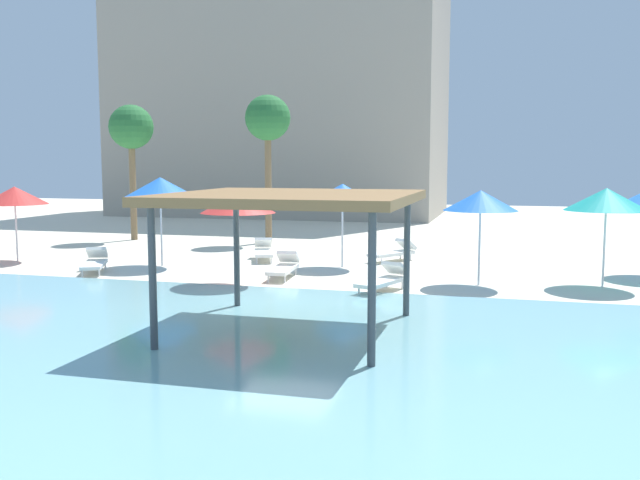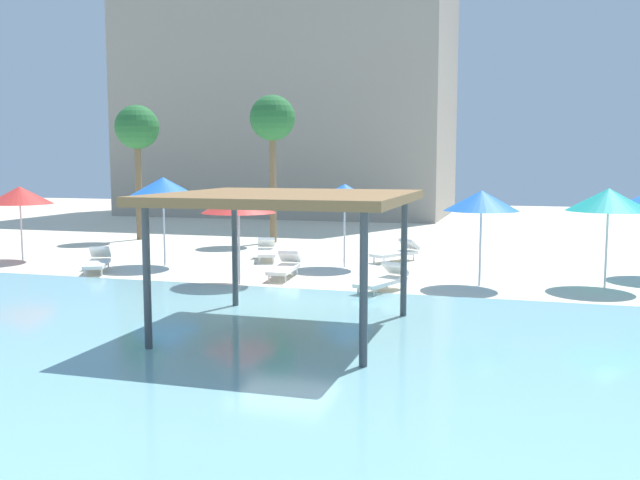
{
  "view_description": "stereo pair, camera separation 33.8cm",
  "coord_description": "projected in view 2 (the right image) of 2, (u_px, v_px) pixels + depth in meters",
  "views": [
    {
      "loc": [
        5.27,
        -16.08,
        3.41
      ],
      "look_at": [
        0.34,
        2.0,
        1.3
      ],
      "focal_mm": 39.27,
      "sensor_mm": 36.0,
      "label": 1
    },
    {
      "loc": [
        5.59,
        -15.99,
        3.41
      ],
      "look_at": [
        0.34,
        2.0,
        1.3
      ],
      "focal_mm": 39.27,
      "sensor_mm": 36.0,
      "label": 2
    }
  ],
  "objects": [
    {
      "name": "shade_pavilion",
      "position": [
        288.0,
        201.0,
        13.71
      ],
      "size": [
        4.68,
        4.68,
        2.79
      ],
      "color": "#42474C",
      "rests_on": "ground"
    },
    {
      "name": "lounge_chair_3",
      "position": [
        98.0,
        261.0,
        21.69
      ],
      "size": [
        1.35,
        1.97,
        0.74
      ],
      "rotation": [
        0.0,
        0.0,
        -1.13
      ],
      "color": "white",
      "rests_on": "ground"
    },
    {
      "name": "lounge_chair_2",
      "position": [
        397.0,
        252.0,
        23.97
      ],
      "size": [
        1.55,
        1.91,
        0.74
      ],
      "rotation": [
        0.0,
        0.0,
        -2.16
      ],
      "color": "white",
      "rests_on": "ground"
    },
    {
      "name": "lagoon_water",
      "position": [
        185.0,
        357.0,
        12.18
      ],
      "size": [
        44.0,
        13.5,
        0.04
      ],
      "primitive_type": "cube",
      "color": "#7AB7C1",
      "rests_on": "ground"
    },
    {
      "name": "palm_tree_0",
      "position": [
        137.0,
        130.0,
        30.23
      ],
      "size": [
        1.9,
        1.9,
        5.84
      ],
      "color": "brown",
      "rests_on": "ground"
    },
    {
      "name": "beach_umbrella_blue_7",
      "position": [
        163.0,
        187.0,
        22.73
      ],
      "size": [
        2.31,
        2.31,
        2.9
      ],
      "color": "silver",
      "rests_on": "ground"
    },
    {
      "name": "ground_plane",
      "position": [
        284.0,
        301.0,
        17.19
      ],
      "size": [
        80.0,
        80.0,
        0.0
      ],
      "primitive_type": "plane",
      "color": "beige"
    },
    {
      "name": "beach_umbrella_blue_3",
      "position": [
        481.0,
        201.0,
        19.04
      ],
      "size": [
        2.03,
        2.03,
        2.63
      ],
      "color": "silver",
      "rests_on": "ground"
    },
    {
      "name": "beach_umbrella_red_1",
      "position": [
        20.0,
        195.0,
        23.97
      ],
      "size": [
        2.21,
        2.21,
        2.56
      ],
      "color": "silver",
      "rests_on": "ground"
    },
    {
      "name": "lounge_chair_6",
      "position": [
        285.0,
        266.0,
        20.61
      ],
      "size": [
        0.76,
        1.94,
        0.74
      ],
      "rotation": [
        0.0,
        0.0,
        -1.48
      ],
      "color": "white",
      "rests_on": "ground"
    },
    {
      "name": "hotel_block_0",
      "position": [
        292.0,
        78.0,
        45.55
      ],
      "size": [
        20.31,
        11.1,
        17.64
      ],
      "primitive_type": "cube",
      "color": "#9E9384",
      "rests_on": "ground"
    },
    {
      "name": "lounge_chair_1",
      "position": [
        384.0,
        279.0,
        18.38
      ],
      "size": [
        1.21,
        1.99,
        0.74
      ],
      "rotation": [
        0.0,
        0.0,
        -1.92
      ],
      "color": "white",
      "rests_on": "ground"
    },
    {
      "name": "beach_umbrella_red_5",
      "position": [
        238.0,
        203.0,
        19.31
      ],
      "size": [
        2.08,
        2.08,
        2.57
      ],
      "color": "silver",
      "rests_on": "ground"
    },
    {
      "name": "beach_umbrella_teal_2",
      "position": [
        609.0,
        200.0,
        18.76
      ],
      "size": [
        2.23,
        2.23,
        2.7
      ],
      "color": "silver",
      "rests_on": "ground"
    },
    {
      "name": "lounge_chair_5",
      "position": [
        266.0,
        250.0,
        24.31
      ],
      "size": [
        1.23,
        1.99,
        0.74
      ],
      "rotation": [
        0.0,
        0.0,
        -1.21
      ],
      "color": "white",
      "rests_on": "ground"
    },
    {
      "name": "palm_tree_1",
      "position": [
        272.0,
        121.0,
        29.09
      ],
      "size": [
        1.9,
        1.9,
        6.16
      ],
      "color": "brown",
      "rests_on": "ground"
    },
    {
      "name": "beach_umbrella_blue_0",
      "position": [
        345.0,
        192.0,
        22.45
      ],
      "size": [
        1.94,
        1.94,
        2.7
      ],
      "color": "silver",
      "rests_on": "ground"
    }
  ]
}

